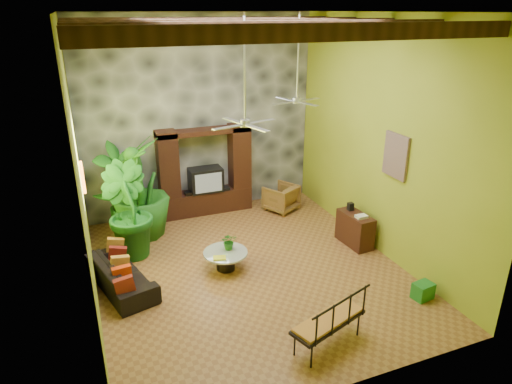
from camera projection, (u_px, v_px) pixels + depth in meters
name	position (u px, v px, depth m)	size (l,w,h in m)	color
ground	(249.00, 269.00, 9.52)	(7.00, 7.00, 0.00)	brown
ceiling	(247.00, 12.00, 7.66)	(6.00, 7.00, 0.02)	silver
back_wall	(199.00, 117.00, 11.61)	(6.00, 0.02, 5.00)	olive
left_wall	(79.00, 174.00, 7.56)	(0.02, 7.00, 5.00)	olive
right_wall	(380.00, 139.00, 9.63)	(0.02, 7.00, 5.00)	olive
stone_accent_wall	(200.00, 117.00, 11.56)	(5.98, 0.10, 4.98)	#303337
ceiling_beams	(247.00, 26.00, 7.75)	(5.95, 5.36, 0.22)	#331C10
entertainment_center	(205.00, 178.00, 11.87)	(2.40, 0.55, 2.30)	black
ceiling_fan_front	(245.00, 112.00, 7.84)	(1.28, 1.28, 1.86)	silver
ceiling_fan_back	(297.00, 91.00, 9.84)	(1.28, 1.28, 1.86)	silver
wall_art_mask	(83.00, 177.00, 8.58)	(0.06, 0.32, 0.55)	gold
wall_art_painting	(396.00, 156.00, 9.17)	(0.06, 0.70, 0.90)	navy
sofa	(121.00, 274.00, 8.81)	(1.96, 0.77, 0.57)	black
wicker_armchair	(281.00, 198.00, 12.21)	(0.76, 0.78, 0.71)	#8F5F34
tall_plant_a	(121.00, 189.00, 10.74)	(1.17, 0.79, 2.22)	#1A5A17
tall_plant_b	(127.00, 211.00, 9.70)	(1.15, 0.93, 2.09)	#185E1E
tall_plant_c	(140.00, 188.00, 10.53)	(1.34, 1.34, 2.39)	#22641A
coffee_table	(226.00, 258.00, 9.43)	(0.92, 0.92, 0.40)	black
centerpiece_plant	(229.00, 241.00, 9.43)	(0.32, 0.28, 0.36)	#216219
yellow_tray	(220.00, 258.00, 9.13)	(0.25, 0.18, 0.03)	gold
iron_bench	(331.00, 320.00, 7.10)	(1.40, 0.91, 0.57)	black
side_console	(355.00, 229.00, 10.41)	(0.42, 0.94, 0.75)	#362211
green_bin	(423.00, 291.00, 8.50)	(0.36, 0.27, 0.32)	#1B6535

